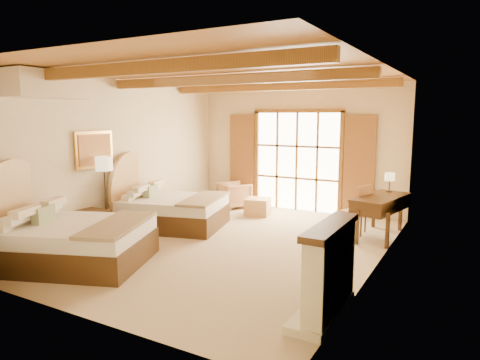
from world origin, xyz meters
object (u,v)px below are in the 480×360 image
Objects in this scene: bed_far at (167,207)px; nightstand at (91,225)px; bed_near at (68,236)px; desk at (380,215)px; armchair at (234,195)px.

bed_far reaches higher than nightstand.
bed_near reaches higher than nightstand.
desk is (4.32, 1.40, 0.02)m from bed_far.
desk is (4.24, 4.09, -0.00)m from bed_near.
bed_far is (-0.08, 2.69, -0.02)m from bed_near.
bed_far is 1.54× the size of desk.
desk is at bearing -162.17° from armchair.
bed_near is 5.89m from desk.
armchair is at bearing 177.69° from desk.
desk is (3.96, -0.98, 0.11)m from armchair.
bed_far is at bearing -150.38° from desk.
nightstand is 0.79× the size of armchair.
armchair reaches higher than nightstand.
nightstand is at bearing 102.15° from bed_near.
desk reaches higher than nightstand.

